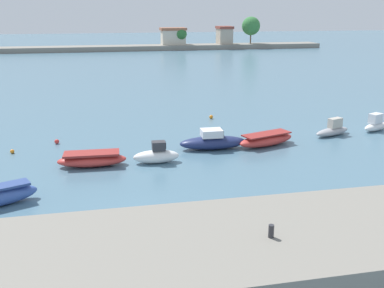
# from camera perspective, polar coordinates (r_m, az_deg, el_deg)

# --- Properties ---
(ground_plane) EXTENTS (400.00, 400.00, 0.00)m
(ground_plane) POSITION_cam_1_polar(r_m,az_deg,el_deg) (24.13, -6.81, -10.66)
(ground_plane) COLOR slate
(seawall_embankment) EXTENTS (64.34, 6.74, 2.75)m
(seawall_embankment) POSITION_cam_1_polar(r_m,az_deg,el_deg) (17.80, -4.96, -16.36)
(seawall_embankment) COLOR gray
(seawall_embankment) RESTS_ON ground
(mooring_bollard) EXTENTS (0.22, 0.22, 0.52)m
(mooring_bollard) POSITION_cam_1_polar(r_m,az_deg,el_deg) (17.56, 10.08, -10.91)
(mooring_bollard) COLOR #2D2D33
(mooring_bollard) RESTS_ON seawall_embankment
(moored_boat_2) EXTENTS (5.08, 1.99, 1.05)m
(moored_boat_2) POSITION_cam_1_polar(r_m,az_deg,el_deg) (33.58, -12.67, -1.95)
(moored_boat_2) COLOR #C63833
(moored_boat_2) RESTS_ON ground
(moored_boat_3) EXTENTS (3.47, 1.33, 1.66)m
(moored_boat_3) POSITION_cam_1_polar(r_m,az_deg,el_deg) (33.54, -4.55, -1.45)
(moored_boat_3) COLOR white
(moored_boat_3) RESTS_ON ground
(moored_boat_4) EXTENTS (5.64, 1.98, 1.67)m
(moored_boat_4) POSITION_cam_1_polar(r_m,az_deg,el_deg) (36.76, 2.69, 0.32)
(moored_boat_4) COLOR navy
(moored_boat_4) RESTS_ON ground
(moored_boat_5) EXTENTS (5.64, 3.28, 1.07)m
(moored_boat_5) POSITION_cam_1_polar(r_m,az_deg,el_deg) (38.18, 9.47, 0.56)
(moored_boat_5) COLOR #C63833
(moored_boat_5) RESTS_ON ground
(moored_boat_6) EXTENTS (4.11, 2.43, 1.58)m
(moored_boat_6) POSITION_cam_1_polar(r_m,az_deg,el_deg) (42.71, 17.56, 1.73)
(moored_boat_6) COLOR #9E9EA3
(moored_boat_6) RESTS_ON ground
(moored_boat_7) EXTENTS (3.37, 2.22, 1.68)m
(moored_boat_7) POSITION_cam_1_polar(r_m,az_deg,el_deg) (45.73, 22.44, 2.33)
(moored_boat_7) COLOR white
(moored_boat_7) RESTS_ON ground
(mooring_buoy_0) EXTENTS (0.41, 0.41, 0.41)m
(mooring_buoy_0) POSITION_cam_1_polar(r_m,az_deg,el_deg) (47.05, 2.46, 3.49)
(mooring_buoy_0) COLOR orange
(mooring_buoy_0) RESTS_ON ground
(mooring_buoy_1) EXTENTS (0.34, 0.34, 0.34)m
(mooring_buoy_1) POSITION_cam_1_polar(r_m,az_deg,el_deg) (38.48, -22.00, -0.89)
(mooring_buoy_1) COLOR orange
(mooring_buoy_1) RESTS_ON ground
(mooring_buoy_4) EXTENTS (0.40, 0.40, 0.40)m
(mooring_buoy_4) POSITION_cam_1_polar(r_m,az_deg,el_deg) (39.94, -16.90, 0.30)
(mooring_buoy_4) COLOR red
(mooring_buoy_4) RESTS_ON ground
(distant_shoreline) EXTENTS (125.22, 7.04, 8.94)m
(distant_shoreline) POSITION_cam_1_polar(r_m,az_deg,el_deg) (127.57, -11.93, 12.68)
(distant_shoreline) COLOR gray
(distant_shoreline) RESTS_ON ground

